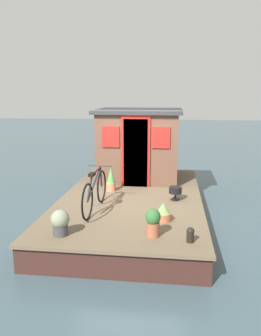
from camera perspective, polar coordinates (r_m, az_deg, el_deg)
ground_plane at (r=8.08m, az=0.18°, el=-8.11°), size 60.00×60.00×0.00m
houseboat_deck at (r=8.00m, az=0.18°, el=-6.39°), size 5.71×3.15×0.51m
houseboat_cabin at (r=9.41m, az=1.47°, el=4.05°), size 2.03×2.28×1.89m
bicycle at (r=6.90m, az=-5.92°, el=-3.94°), size 1.78×0.50×0.84m
potted_plant_rosemary at (r=8.26m, az=-3.28°, el=-1.97°), size 0.23×0.23×0.57m
potted_plant_fern at (r=5.85m, az=-11.59°, el=-8.77°), size 0.31×0.31×0.44m
potted_plant_mint at (r=6.41m, az=5.45°, el=-7.33°), size 0.30×0.30×0.34m
potted_plant_ivy at (r=5.70m, az=3.75°, el=-8.91°), size 0.25×0.25×0.48m
charcoal_grill at (r=7.62m, az=7.46°, el=-3.78°), size 0.28×0.28×0.30m
mooring_bollard at (r=5.60m, az=9.91°, el=-10.79°), size 0.13×0.13×0.25m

